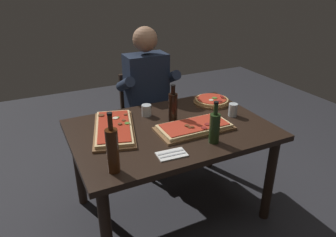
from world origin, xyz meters
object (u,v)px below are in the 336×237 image
at_px(vinegar_bottle_green, 173,106).
at_px(diner_chair, 144,113).
at_px(wine_bottle_dark, 215,127).
at_px(tumbler_far_side, 233,111).
at_px(seated_diner, 148,92).
at_px(tumbler_near_camera, 146,110).
at_px(pizza_rectangular_front, 194,127).
at_px(pizza_rectangular_left, 114,128).
at_px(pizza_round_far, 212,101).
at_px(dining_table, 171,139).
at_px(oil_bottle_amber, 113,150).

relative_size(vinegar_bottle_green, diner_chair, 0.32).
relative_size(wine_bottle_dark, diner_chair, 0.33).
height_order(tumbler_far_side, seated_diner, seated_diner).
bearing_deg(tumbler_near_camera, pizza_rectangular_front, -60.62).
bearing_deg(wine_bottle_dark, pizza_rectangular_left, 140.54).
relative_size(pizza_rectangular_front, wine_bottle_dark, 1.91).
xyz_separation_m(tumbler_near_camera, seated_diner, (0.21, 0.46, -0.04)).
bearing_deg(tumbler_far_side, pizza_round_far, 89.96).
bearing_deg(tumbler_near_camera, diner_chair, 70.17).
bearing_deg(seated_diner, tumbler_far_side, -63.22).
distance_m(wine_bottle_dark, tumbler_near_camera, 0.63).
bearing_deg(pizza_round_far, seated_diner, 129.37).
height_order(dining_table, pizza_rectangular_left, pizza_rectangular_left).
height_order(pizza_rectangular_front, pizza_round_far, same).
height_order(pizza_rectangular_front, wine_bottle_dark, wine_bottle_dark).
height_order(vinegar_bottle_green, seated_diner, seated_diner).
distance_m(wine_bottle_dark, tumbler_far_side, 0.47).
relative_size(dining_table, diner_chair, 1.61).
bearing_deg(pizza_rectangular_left, wine_bottle_dark, -39.46).
height_order(dining_table, vinegar_bottle_green, vinegar_bottle_green).
bearing_deg(tumbler_near_camera, tumbler_far_side, -26.58).
distance_m(wine_bottle_dark, oil_bottle_amber, 0.68).
distance_m(dining_table, oil_bottle_amber, 0.67).
bearing_deg(pizza_round_far, vinegar_bottle_green, -159.84).
xyz_separation_m(pizza_rectangular_left, tumbler_far_side, (0.90, -0.16, 0.02)).
bearing_deg(dining_table, diner_chair, 81.11).
height_order(pizza_round_far, seated_diner, seated_diner).
distance_m(pizza_round_far, tumbler_near_camera, 0.60).
xyz_separation_m(pizza_round_far, seated_diner, (-0.38, 0.47, -0.02)).
bearing_deg(dining_table, tumbler_far_side, -2.91).
height_order(pizza_round_far, vinegar_bottle_green, vinegar_bottle_green).
bearing_deg(seated_diner, diner_chair, 90.00).
distance_m(dining_table, wine_bottle_dark, 0.40).
bearing_deg(diner_chair, pizza_rectangular_left, -125.39).
bearing_deg(wine_bottle_dark, oil_bottle_amber, -176.91).
relative_size(pizza_round_far, seated_diner, 0.23).
distance_m(oil_bottle_amber, vinegar_bottle_green, 0.74).
bearing_deg(wine_bottle_dark, tumbler_near_camera, 111.75).
xyz_separation_m(pizza_round_far, diner_chair, (-0.38, 0.59, -0.27)).
xyz_separation_m(wine_bottle_dark, seated_diner, (-0.02, 1.05, -0.11)).
relative_size(pizza_rectangular_left, tumbler_near_camera, 7.27).
bearing_deg(pizza_rectangular_front, seated_diner, 89.91).
bearing_deg(tumbler_near_camera, vinegar_bottle_green, -50.49).
bearing_deg(oil_bottle_amber, pizza_round_far, 30.42).
height_order(pizza_rectangular_front, vinegar_bottle_green, vinegar_bottle_green).
bearing_deg(wine_bottle_dark, vinegar_bottle_green, 102.47).
height_order(pizza_round_far, tumbler_near_camera, tumbler_near_camera).
distance_m(dining_table, diner_chair, 0.88).
bearing_deg(pizza_rectangular_front, vinegar_bottle_green, 108.73).
bearing_deg(vinegar_bottle_green, tumbler_near_camera, 129.51).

